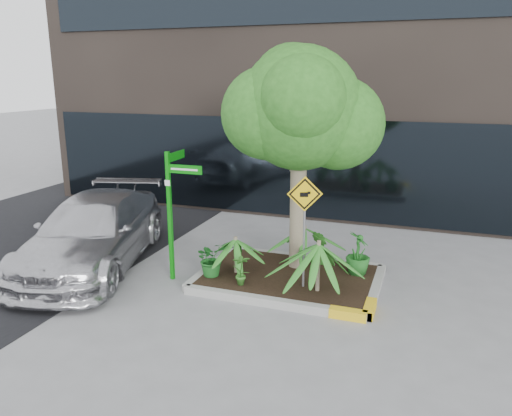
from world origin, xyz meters
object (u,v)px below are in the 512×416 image
(tree, at_px, (300,108))
(street_sign_post, at_px, (173,202))
(parked_car, at_px, (94,232))
(cattle_sign, at_px, (304,213))

(tree, bearing_deg, street_sign_post, -153.56)
(parked_car, distance_m, cattle_sign, 4.44)
(street_sign_post, distance_m, cattle_sign, 2.47)
(tree, relative_size, street_sign_post, 1.78)
(parked_car, distance_m, street_sign_post, 2.08)
(parked_car, height_order, cattle_sign, cattle_sign)
(parked_car, bearing_deg, tree, -2.10)
(tree, bearing_deg, cattle_sign, -68.59)
(tree, xyz_separation_m, street_sign_post, (-2.11, -1.05, -1.67))
(parked_car, xyz_separation_m, street_sign_post, (1.91, -0.10, 0.82))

